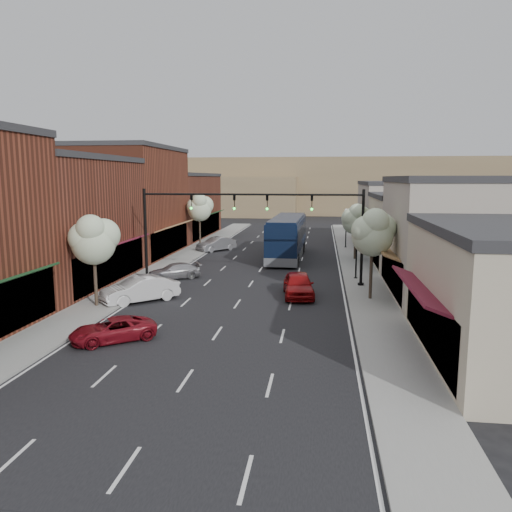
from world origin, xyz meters
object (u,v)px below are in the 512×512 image
at_px(parked_car_a, 113,330).
at_px(parked_car_b, 140,289).
at_px(parked_car_e, 216,244).
at_px(parked_car_c, 174,271).
at_px(signal_mast_left, 176,221).
at_px(lamp_post_near, 357,241).
at_px(tree_left_far, 200,207).
at_px(lamp_post_far, 346,222).
at_px(signal_mast_right, 329,223).
at_px(tree_right_near, 373,232).
at_px(tree_left_near, 94,239).
at_px(red_hatchback, 298,285).
at_px(tree_right_far, 356,219).
at_px(coach_bus, 287,237).

xyz_separation_m(parked_car_a, parked_car_b, (-1.48, 7.60, 0.24)).
bearing_deg(parked_car_e, parked_car_b, -51.94).
distance_m(parked_car_c, parked_car_e, 15.13).
xyz_separation_m(signal_mast_left, lamp_post_near, (13.42, 2.50, -1.62)).
bearing_deg(tree_left_far, parked_car_a, -83.66).
relative_size(signal_mast_left, lamp_post_far, 1.85).
bearing_deg(signal_mast_right, parked_car_e, 125.71).
height_order(lamp_post_near, lamp_post_far, same).
relative_size(signal_mast_left, tree_right_near, 1.38).
bearing_deg(tree_right_near, parked_car_a, -143.19).
relative_size(parked_car_b, parked_car_c, 1.18).
xyz_separation_m(tree_left_near, tree_left_far, (-0.00, 26.00, 0.38)).
height_order(signal_mast_left, red_hatchback, signal_mast_left).
height_order(signal_mast_right, red_hatchback, signal_mast_right).
relative_size(tree_right_far, lamp_post_far, 1.22).
height_order(signal_mast_left, tree_right_near, signal_mast_left).
bearing_deg(parked_car_a, lamp_post_far, 123.02).
relative_size(tree_right_near, red_hatchback, 1.25).
bearing_deg(tree_left_far, lamp_post_near, -43.89).
height_order(parked_car_a, parked_car_e, parked_car_e).
bearing_deg(parked_car_a, signal_mast_left, 147.04).
relative_size(signal_mast_right, tree_right_far, 1.51).
height_order(tree_right_near, parked_car_b, tree_right_near).
xyz_separation_m(lamp_post_near, parked_car_b, (-14.00, -8.74, -2.20)).
bearing_deg(tree_right_far, signal_mast_right, -102.85).
relative_size(signal_mast_left, tree_left_far, 1.34).
bearing_deg(parked_car_b, tree_right_far, 97.89).
xyz_separation_m(signal_mast_left, parked_car_c, (-0.58, 1.15, -4.02)).
distance_m(red_hatchback, parked_car_c, 10.92).
distance_m(lamp_post_far, parked_car_e, 14.55).
bearing_deg(lamp_post_far, coach_bus, -128.88).
height_order(tree_left_near, parked_car_b, tree_left_near).
height_order(tree_right_near, tree_left_near, tree_right_near).
xyz_separation_m(tree_left_near, lamp_post_near, (16.05, 10.56, -1.22)).
bearing_deg(parked_car_e, parked_car_c, -52.09).
distance_m(tree_right_near, parked_car_c, 15.92).
bearing_deg(red_hatchback, signal_mast_right, 54.70).
bearing_deg(lamp_post_near, parked_car_e, 135.21).
height_order(lamp_post_far, parked_car_b, lamp_post_far).
xyz_separation_m(tree_right_near, tree_right_far, (0.00, 16.00, -0.46)).
bearing_deg(tree_left_near, parked_car_c, 77.42).
bearing_deg(parked_car_b, parked_car_a, -32.46).
relative_size(tree_left_far, coach_bus, 0.46).
relative_size(red_hatchback, parked_car_b, 0.97).
xyz_separation_m(signal_mast_left, parked_car_a, (0.90, -13.84, -4.06)).
bearing_deg(lamp_post_near, signal_mast_left, -169.44).
bearing_deg(lamp_post_far, tree_left_far, -172.70).
distance_m(parked_car_b, parked_car_e, 22.52).
bearing_deg(signal_mast_left, lamp_post_far, 56.14).
relative_size(tree_left_near, parked_car_c, 1.38).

